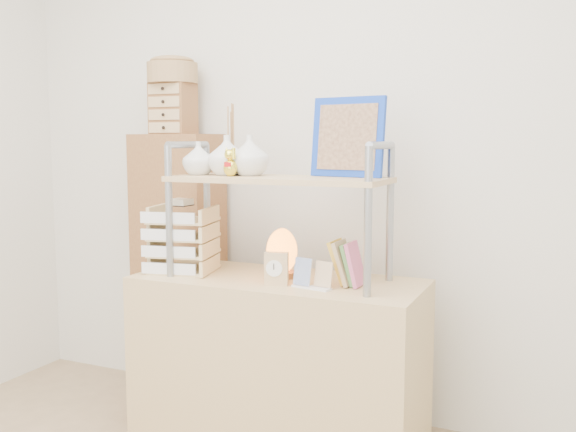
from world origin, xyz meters
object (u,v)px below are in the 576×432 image
at_px(letter_tray, 182,243).
at_px(salt_lamp, 282,253).
at_px(desk, 278,366).
at_px(cabinet, 179,266).

xyz_separation_m(letter_tray, salt_lamp, (0.45, 0.06, -0.02)).
distance_m(desk, cabinet, 0.88).
bearing_deg(desk, letter_tray, -174.91).
relative_size(desk, cabinet, 0.89).
distance_m(desk, letter_tray, 0.67).
xyz_separation_m(desk, cabinet, (-0.74, 0.37, 0.30)).
distance_m(letter_tray, salt_lamp, 0.45).
bearing_deg(cabinet, salt_lamp, -18.58).
distance_m(cabinet, letter_tray, 0.55).
distance_m(desk, salt_lamp, 0.48).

